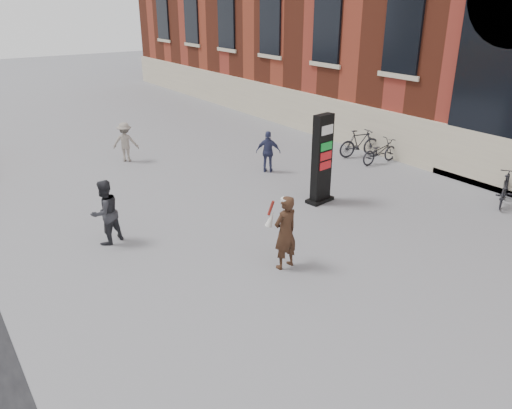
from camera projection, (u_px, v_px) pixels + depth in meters
ground at (246, 269)px, 11.56m from camera, size 100.00×100.00×0.00m
info_pylon at (322, 159)px, 14.87m from camera, size 0.92×0.55×2.71m
woman at (285, 231)px, 11.32m from camera, size 0.70×0.65×1.77m
pedestrian_a at (105, 212)px, 12.50m from camera, size 0.99×0.88×1.68m
pedestrian_b at (125, 142)px, 18.93m from camera, size 1.11×0.99×1.50m
pedestrian_c at (268, 152)px, 17.73m from camera, size 0.89×0.86×1.49m
bike_3 at (505, 188)px, 15.00m from camera, size 1.76×1.14×1.03m
bike_6 at (380, 151)px, 18.79m from camera, size 1.74×0.63×0.91m
bike_7 at (359, 143)px, 19.56m from camera, size 1.85×0.89×1.07m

